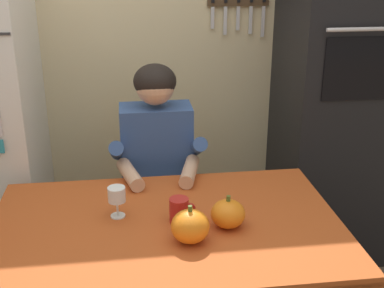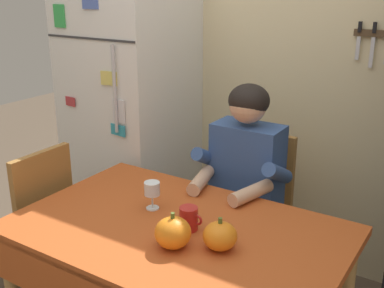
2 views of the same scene
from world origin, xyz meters
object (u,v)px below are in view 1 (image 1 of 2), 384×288
object	(u,v)px
wine_glass	(117,196)
dining_table	(167,244)
seated_person	(158,166)
pumpkin_large	(190,226)
coffee_mug	(179,210)
chair_behind_person	(156,189)
wall_oven	(337,83)
pumpkin_medium	(228,214)

from	to	relation	value
wine_glass	dining_table	bearing A→B (deg)	-28.35
seated_person	pumpkin_large	world-z (taller)	seated_person
dining_table	coffee_mug	world-z (taller)	coffee_mug
chair_behind_person	pumpkin_large	xyz separation A→B (m)	(0.07, -0.91, 0.29)
dining_table	chair_behind_person	xyz separation A→B (m)	(0.01, 0.79, -0.14)
pumpkin_large	seated_person	bearing A→B (deg)	95.72
coffee_mug	seated_person	bearing A→B (deg)	94.85
dining_table	wine_glass	size ratio (longest dim) A/B	10.65
pumpkin_large	wall_oven	bearing A→B (deg)	46.99
wall_oven	wine_glass	distance (m)	1.50
dining_table	wine_glass	bearing A→B (deg)	151.65
wall_oven	pumpkin_medium	distance (m)	1.28
coffee_mug	wine_glass	world-z (taller)	wine_glass
wall_oven	dining_table	xyz separation A→B (m)	(-1.05, -0.92, -0.39)
wine_glass	wall_oven	bearing A→B (deg)	33.41
wine_glass	pumpkin_medium	bearing A→B (deg)	-17.47
dining_table	chair_behind_person	distance (m)	0.81
coffee_mug	wine_glass	xyz separation A→B (m)	(-0.25, 0.07, 0.04)
seated_person	chair_behind_person	bearing A→B (deg)	90.00
chair_behind_person	coffee_mug	bearing A→B (deg)	-86.35
chair_behind_person	wine_glass	xyz separation A→B (m)	(-0.20, -0.69, 0.32)
pumpkin_large	pumpkin_medium	world-z (taller)	pumpkin_large
dining_table	pumpkin_large	world-z (taller)	pumpkin_large
wine_glass	pumpkin_large	size ratio (longest dim) A/B	0.88
dining_table	wall_oven	bearing A→B (deg)	41.31
dining_table	chair_behind_person	world-z (taller)	chair_behind_person
wall_oven	chair_behind_person	world-z (taller)	wall_oven
wall_oven	pumpkin_large	size ratio (longest dim) A/B	14.13
wall_oven	coffee_mug	world-z (taller)	wall_oven
coffee_mug	pumpkin_medium	bearing A→B (deg)	-19.06
coffee_mug	wall_oven	bearing A→B (deg)	41.80
seated_person	pumpkin_medium	distance (m)	0.68
wall_oven	pumpkin_medium	bearing A→B (deg)	-130.39
dining_table	pumpkin_large	bearing A→B (deg)	-57.03
chair_behind_person	coffee_mug	xyz separation A→B (m)	(0.05, -0.76, 0.28)
coffee_mug	pumpkin_medium	xyz separation A→B (m)	(0.18, -0.06, 0.01)
wall_oven	wine_glass	bearing A→B (deg)	-146.59
coffee_mug	pumpkin_large	xyz separation A→B (m)	(0.02, -0.15, 0.01)
seated_person	wine_glass	world-z (taller)	seated_person
wine_glass	pumpkin_large	world-z (taller)	pumpkin_large
wall_oven	wine_glass	world-z (taller)	wall_oven
wall_oven	seated_person	xyz separation A→B (m)	(-1.04, -0.32, -0.31)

